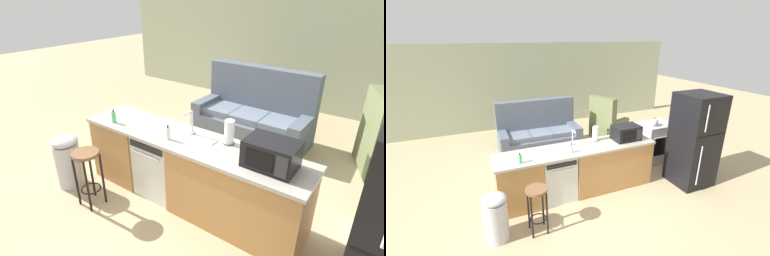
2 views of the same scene
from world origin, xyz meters
TOP-DOWN VIEW (x-y plane):
  - ground_plane at (0.00, 0.00)m, footprint 24.00×24.00m
  - wall_back at (0.30, 4.20)m, footprint 10.00×0.06m
  - kitchen_counter at (0.24, 0.00)m, footprint 2.94×0.66m
  - dishwasher at (-0.25, -0.00)m, footprint 0.58×0.61m
  - microwave at (1.16, -0.00)m, footprint 0.50×0.37m
  - sink_faucet at (0.11, 0.12)m, footprint 0.07×0.18m
  - paper_towel_roll at (0.60, 0.18)m, footprint 0.14×0.14m
  - soap_bottle at (-0.02, -0.14)m, footprint 0.06×0.06m
  - dish_soap_bottle at (-0.90, -0.19)m, footprint 0.06×0.06m
  - bar_stool at (-0.80, -0.74)m, footprint 0.32×0.32m
  - trash_bin at (-1.38, -0.66)m, footprint 0.35×0.35m
  - couch at (-0.00, 2.18)m, footprint 2.01×0.93m

SIDE VIEW (x-z plane):
  - ground_plane at x=0.00m, z-range 0.00..0.00m
  - trash_bin at x=-1.38m, z-range 0.01..0.75m
  - couch at x=0.00m, z-range -0.24..1.03m
  - kitchen_counter at x=0.24m, z-range -0.03..0.87m
  - dishwasher at x=-0.25m, z-range 0.00..0.84m
  - bar_stool at x=-0.80m, z-range 0.17..0.91m
  - soap_bottle at x=-0.02m, z-range 0.88..1.06m
  - dish_soap_bottle at x=-0.90m, z-range 0.88..1.06m
  - sink_faucet at x=0.11m, z-range 0.88..1.18m
  - paper_towel_roll at x=0.60m, z-range 0.90..1.18m
  - microwave at x=1.16m, z-range 0.90..1.18m
  - wall_back at x=0.30m, z-range 0.00..2.60m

